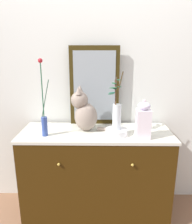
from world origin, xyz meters
The scene contains 9 objects.
ground_plane centered at (0.00, 0.00, 0.00)m, with size 6.00×6.00×0.00m, color brown.
wall_back centered at (0.00, 0.32, 1.30)m, with size 4.40×0.08×2.60m, color silver.
sideboard centered at (0.00, 0.00, 0.43)m, with size 1.34×0.51×0.85m.
mirror_leaning centered at (-0.02, 0.23, 1.22)m, with size 0.46×0.03×0.74m.
cat_sitting centered at (-0.10, 0.03, 1.02)m, with size 0.43×0.20×0.40m.
vase_slim_green centered at (-0.43, -0.10, 1.01)m, with size 0.08×0.05×0.64m.
bowl_porcelain centered at (0.17, -0.08, 0.88)m, with size 0.18×0.18×0.05m, color white.
vase_glass_clear centered at (0.17, -0.08, 1.04)m, with size 0.14×0.17×0.48m.
jar_lidded_porcelain centered at (0.38, -0.14, 1.00)m, with size 0.11×0.11×0.32m.
Camera 1 is at (0.03, -1.80, 1.53)m, focal length 34.66 mm.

